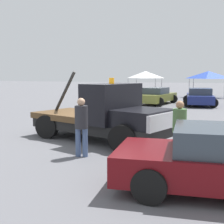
% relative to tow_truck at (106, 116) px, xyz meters
% --- Properties ---
extents(ground_plane, '(160.00, 160.00, 0.00)m').
position_rel_tow_truck_xyz_m(ground_plane, '(-0.31, 0.10, -0.90)').
color(ground_plane, slate).
extents(tow_truck, '(5.72, 3.50, 2.51)m').
position_rel_tow_truck_xyz_m(tow_truck, '(0.00, 0.00, 0.00)').
color(tow_truck, black).
rests_on(tow_truck, ground).
extents(person_near_truck, '(0.37, 0.37, 1.68)m').
position_rel_tow_truck_xyz_m(person_near_truck, '(2.87, -1.70, 0.07)').
color(person_near_truck, '#38383D').
rests_on(person_near_truck, ground).
extents(person_at_hood, '(0.38, 0.38, 1.71)m').
position_rel_tow_truck_xyz_m(person_at_hood, '(0.15, -2.20, 0.09)').
color(person_at_hood, '#475B84').
rests_on(person_at_hood, ground).
extents(parked_car_maroon, '(2.62, 4.38, 1.34)m').
position_rel_tow_truck_xyz_m(parked_car_maroon, '(-4.81, 13.59, -0.25)').
color(parked_car_maroon, maroon).
rests_on(parked_car_maroon, ground).
extents(parked_car_olive, '(2.76, 5.06, 1.34)m').
position_rel_tow_truck_xyz_m(parked_car_olive, '(-1.60, 14.30, -0.25)').
color(parked_car_olive, olive).
rests_on(parked_car_olive, ground).
extents(parked_car_navy, '(2.92, 4.84, 1.34)m').
position_rel_tow_truck_xyz_m(parked_car_navy, '(1.71, 14.49, -0.25)').
color(parked_car_navy, navy).
rests_on(parked_car_navy, ground).
extents(canopy_tent_white, '(3.10, 3.10, 2.73)m').
position_rel_tow_truck_xyz_m(canopy_tent_white, '(-5.16, 23.66, 1.45)').
color(canopy_tent_white, '#9E9EA3').
rests_on(canopy_tent_white, ground).
extents(canopy_tent_blue, '(3.41, 3.41, 2.71)m').
position_rel_tow_truck_xyz_m(canopy_tent_blue, '(1.57, 23.46, 1.43)').
color(canopy_tent_blue, '#9E9EA3').
rests_on(canopy_tent_blue, ground).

